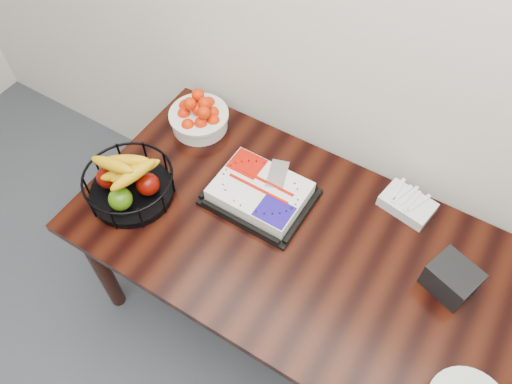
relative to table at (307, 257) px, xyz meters
The scene contains 6 objects.
table is the anchor object (origin of this frame).
cake_tray 0.31m from the table, 161.63° to the left, with size 0.40×0.32×0.08m.
tangerine_bowl 0.77m from the table, 157.91° to the left, with size 0.26×0.26×0.16m.
fruit_basket 0.75m from the table, 167.32° to the right, with size 0.35×0.35×0.19m.
fork_bag 0.44m from the table, 55.51° to the left, with size 0.22×0.16×0.06m.
napkin_box 0.52m from the table, 13.13° to the left, with size 0.16×0.14×0.11m, color black.
Camera 1 is at (0.31, 1.12, 2.37)m, focal length 35.00 mm.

